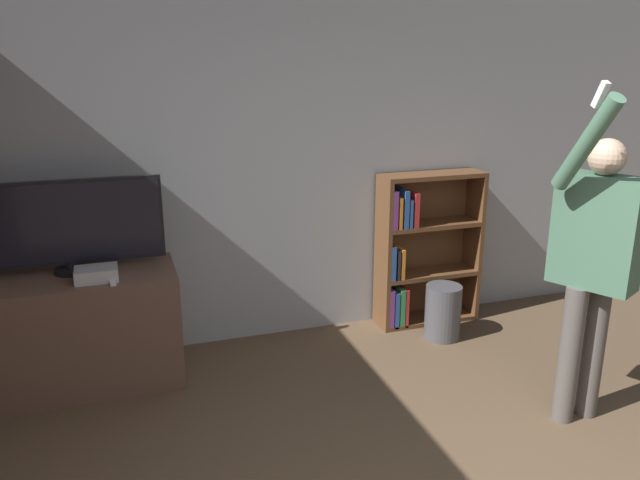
# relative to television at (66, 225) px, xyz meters

# --- Properties ---
(wall_back) EXTENTS (6.89, 0.06, 2.70)m
(wall_back) POSITION_rel_television_xyz_m (1.65, 0.33, 0.22)
(wall_back) COLOR #9EA3A8
(wall_back) RESTS_ON ground_plane
(tv_ledge) EXTENTS (1.34, 0.64, 0.79)m
(tv_ledge) POSITION_rel_television_xyz_m (0.00, -0.06, -0.73)
(tv_ledge) COLOR brown
(tv_ledge) RESTS_ON ground_plane
(television) EXTENTS (1.25, 0.22, 0.63)m
(television) POSITION_rel_television_xyz_m (0.00, 0.00, 0.00)
(television) COLOR black
(television) RESTS_ON tv_ledge
(game_console) EXTENTS (0.27, 0.19, 0.09)m
(game_console) POSITION_rel_television_xyz_m (0.16, -0.21, -0.29)
(game_console) COLOR silver
(game_console) RESTS_ON tv_ledge
(remote_loose) EXTENTS (0.05, 0.14, 0.02)m
(remote_loose) POSITION_rel_television_xyz_m (0.26, -0.30, -0.32)
(remote_loose) COLOR white
(remote_loose) RESTS_ON tv_ledge
(bookshelf) EXTENTS (0.88, 0.28, 1.29)m
(bookshelf) POSITION_rel_television_xyz_m (2.69, 0.15, -0.50)
(bookshelf) COLOR brown
(bookshelf) RESTS_ON ground_plane
(person) EXTENTS (0.62, 0.60, 2.08)m
(person) POSITION_rel_television_xyz_m (2.96, -1.51, -0.05)
(person) COLOR #56514C
(person) RESTS_ON ground_plane
(waste_bin) EXTENTS (0.29, 0.29, 0.44)m
(waste_bin) POSITION_rel_television_xyz_m (2.74, -0.21, -0.91)
(waste_bin) COLOR #4C4C51
(waste_bin) RESTS_ON ground_plane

